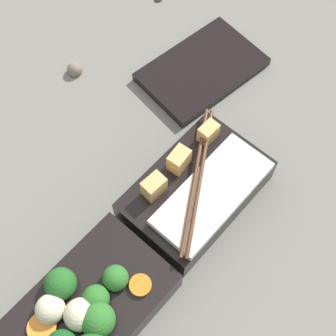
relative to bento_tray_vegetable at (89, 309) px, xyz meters
The scene contains 5 objects.
ground_plane 0.11m from the bento_tray_vegetable, ahead, with size 3.00×3.00×0.00m, color slate.
bento_tray_vegetable is the anchor object (origin of this frame).
bento_tray_rice 0.20m from the bento_tray_vegetable, ahead, with size 0.19×0.12×0.08m.
bento_lid 0.40m from the bento_tray_vegetable, 20.37° to the left, with size 0.19×0.12×0.01m, color black.
pebble_0 0.38m from the bento_tray_vegetable, 50.12° to the left, with size 0.02×0.02×0.02m, color #7A6B5B.
Camera 1 is at (-0.12, -0.14, 0.60)m, focal length 50.00 mm.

